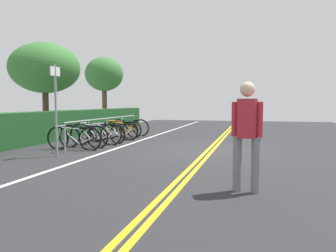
{
  "coord_description": "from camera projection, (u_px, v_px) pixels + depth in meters",
  "views": [
    {
      "loc": [
        -10.18,
        -1.28,
        1.42
      ],
      "look_at": [
        1.13,
        1.63,
        0.62
      ],
      "focal_mm": 36.22,
      "sensor_mm": 36.0,
      "label": 1
    }
  ],
  "objects": [
    {
      "name": "sign_post_near",
      "position": [
        56.0,
        102.0,
        8.87
      ],
      "size": [
        0.36,
        0.07,
        2.42
      ],
      "color": "gray",
      "rests_on": "ground_plane"
    },
    {
      "name": "bicycle_2",
      "position": [
        96.0,
        134.0,
        11.41
      ],
      "size": [
        0.46,
        1.85,
        0.78
      ],
      "color": "black",
      "rests_on": "ground_plane"
    },
    {
      "name": "centre_line_yellow_inner",
      "position": [
        213.0,
        150.0,
        10.23
      ],
      "size": [
        30.06,
        0.1,
        0.0
      ],
      "primitive_type": "cube",
      "color": "gold",
      "rests_on": "ground_plane"
    },
    {
      "name": "hedge_backdrop",
      "position": [
        72.0,
        123.0,
        14.37
      ],
      "size": [
        14.66,
        0.89,
        1.1
      ],
      "primitive_type": "cube",
      "color": "#1C4C21",
      "rests_on": "ground_plane"
    },
    {
      "name": "bicycle_4",
      "position": [
        115.0,
        132.0,
        12.72
      ],
      "size": [
        0.69,
        1.68,
        0.69
      ],
      "color": "black",
      "rests_on": "ground_plane"
    },
    {
      "name": "ground_plane",
      "position": [
        211.0,
        150.0,
        10.25
      ],
      "size": [
        33.4,
        13.45,
        0.05
      ],
      "primitive_type": "cube",
      "color": "#2B2B2D"
    },
    {
      "name": "bicycle_1",
      "position": [
        83.0,
        136.0,
        10.7
      ],
      "size": [
        0.46,
        1.72,
        0.77
      ],
      "color": "black",
      "rests_on": "ground_plane"
    },
    {
      "name": "bicycle_6",
      "position": [
        124.0,
        129.0,
        13.91
      ],
      "size": [
        0.54,
        1.66,
        0.72
      ],
      "color": "black",
      "rests_on": "ground_plane"
    },
    {
      "name": "pedestrian",
      "position": [
        247.0,
        129.0,
        5.33
      ],
      "size": [
        0.32,
        0.48,
        1.75
      ],
      "color": "slate",
      "rests_on": "ground_plane"
    },
    {
      "name": "bike_lane_stripe_white",
      "position": [
        122.0,
        147.0,
        10.96
      ],
      "size": [
        30.06,
        0.12,
        0.0
      ],
      "primitive_type": "cube",
      "color": "white",
      "rests_on": "ground_plane"
    },
    {
      "name": "bicycle_0",
      "position": [
        74.0,
        138.0,
        10.2
      ],
      "size": [
        0.46,
        1.81,
        0.76
      ],
      "color": "black",
      "rests_on": "ground_plane"
    },
    {
      "name": "bicycle_7",
      "position": [
        130.0,
        127.0,
        14.63
      ],
      "size": [
        0.46,
        1.76,
        0.76
      ],
      "color": "black",
      "rests_on": "ground_plane"
    },
    {
      "name": "bicycle_5",
      "position": [
        120.0,
        130.0,
        13.29
      ],
      "size": [
        0.48,
        1.66,
        0.75
      ],
      "color": "black",
      "rests_on": "ground_plane"
    },
    {
      "name": "tree_mid",
      "position": [
        45.0,
        68.0,
        13.86
      ],
      "size": [
        2.84,
        2.84,
        3.86
      ],
      "color": "#473323",
      "rests_on": "ground_plane"
    },
    {
      "name": "centre_line_yellow_outer",
      "position": [
        208.0,
        149.0,
        10.27
      ],
      "size": [
        30.06,
        0.1,
        0.0
      ],
      "primitive_type": "cube",
      "color": "gold",
      "rests_on": "ground_plane"
    },
    {
      "name": "tree_far_right",
      "position": [
        104.0,
        75.0,
        20.28
      ],
      "size": [
        2.27,
        2.27,
        4.15
      ],
      "color": "brown",
      "rests_on": "ground_plane"
    },
    {
      "name": "bicycle_3",
      "position": [
        106.0,
        133.0,
        12.07
      ],
      "size": [
        0.61,
        1.67,
        0.71
      ],
      "color": "black",
      "rests_on": "ground_plane"
    },
    {
      "name": "bike_rack",
      "position": [
        107.0,
        124.0,
        12.35
      ],
      "size": [
        5.71,
        0.05,
        0.87
      ],
      "color": "#9EA0A5",
      "rests_on": "ground_plane"
    }
  ]
}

